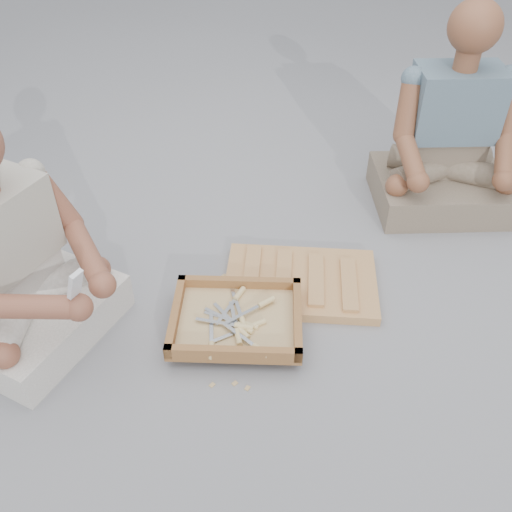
% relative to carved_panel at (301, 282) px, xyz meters
% --- Properties ---
extents(ground, '(60.00, 60.00, 0.00)m').
position_rel_carved_panel_xyz_m(ground, '(-0.14, -0.32, -0.02)').
color(ground, gray).
rests_on(ground, ground).
extents(carved_panel, '(0.67, 0.49, 0.04)m').
position_rel_carved_panel_xyz_m(carved_panel, '(0.00, 0.00, 0.00)').
color(carved_panel, '#AA8041').
rests_on(carved_panel, ground).
extents(tool_tray, '(0.55, 0.47, 0.06)m').
position_rel_carved_panel_xyz_m(tool_tray, '(-0.20, -0.30, 0.04)').
color(tool_tray, brown).
rests_on(tool_tray, carved_panel).
extents(chisel_0, '(0.12, 0.20, 0.02)m').
position_rel_carved_panel_xyz_m(chisel_0, '(-0.18, -0.30, 0.05)').
color(chisel_0, silver).
rests_on(chisel_0, tool_tray).
extents(chisel_1, '(0.18, 0.16, 0.02)m').
position_rel_carved_panel_xyz_m(chisel_1, '(-0.18, -0.35, 0.05)').
color(chisel_1, silver).
rests_on(chisel_1, tool_tray).
extents(chisel_2, '(0.08, 0.22, 0.02)m').
position_rel_carved_panel_xyz_m(chisel_2, '(-0.26, -0.45, 0.05)').
color(chisel_2, silver).
rests_on(chisel_2, tool_tray).
extents(chisel_3, '(0.20, 0.13, 0.02)m').
position_rel_carved_panel_xyz_m(chisel_3, '(-0.09, -0.43, 0.06)').
color(chisel_3, silver).
rests_on(chisel_3, tool_tray).
extents(chisel_4, '(0.10, 0.21, 0.02)m').
position_rel_carved_panel_xyz_m(chisel_4, '(-0.18, -0.38, 0.05)').
color(chisel_4, silver).
rests_on(chisel_4, tool_tray).
extents(chisel_5, '(0.18, 0.16, 0.02)m').
position_rel_carved_panel_xyz_m(chisel_5, '(-0.14, -0.33, 0.05)').
color(chisel_5, silver).
rests_on(chisel_5, tool_tray).
extents(chisel_6, '(0.16, 0.18, 0.02)m').
position_rel_carved_panel_xyz_m(chisel_6, '(-0.12, -0.22, 0.06)').
color(chisel_6, silver).
rests_on(chisel_6, tool_tray).
extents(chisel_7, '(0.07, 0.22, 0.02)m').
position_rel_carved_panel_xyz_m(chisel_7, '(-0.22, -0.19, 0.05)').
color(chisel_7, silver).
rests_on(chisel_7, tool_tray).
extents(chisel_8, '(0.22, 0.02, 0.02)m').
position_rel_carved_panel_xyz_m(chisel_8, '(-0.18, -0.34, 0.06)').
color(chisel_8, silver).
rests_on(chisel_8, tool_tray).
extents(chisel_9, '(0.21, 0.10, 0.02)m').
position_rel_carved_panel_xyz_m(chisel_9, '(-0.18, -0.34, 0.05)').
color(chisel_9, silver).
rests_on(chisel_9, tool_tray).
extents(chisel_10, '(0.22, 0.05, 0.02)m').
position_rel_carved_panel_xyz_m(chisel_10, '(-0.17, -0.32, 0.05)').
color(chisel_10, silver).
rests_on(chisel_10, tool_tray).
extents(wood_chip_0, '(0.02, 0.02, 0.00)m').
position_rel_carved_panel_xyz_m(wood_chip_0, '(-0.15, -0.54, -0.02)').
color(wood_chip_0, tan).
rests_on(wood_chip_0, ground).
extents(wood_chip_1, '(0.02, 0.02, 0.00)m').
position_rel_carved_panel_xyz_m(wood_chip_1, '(-0.33, -0.01, -0.02)').
color(wood_chip_1, tan).
rests_on(wood_chip_1, ground).
extents(wood_chip_2, '(0.02, 0.02, 0.00)m').
position_rel_carved_panel_xyz_m(wood_chip_2, '(-0.22, -0.57, -0.02)').
color(wood_chip_2, tan).
rests_on(wood_chip_2, ground).
extents(wood_chip_3, '(0.02, 0.02, 0.00)m').
position_rel_carved_panel_xyz_m(wood_chip_3, '(0.01, -0.29, -0.02)').
color(wood_chip_3, tan).
rests_on(wood_chip_3, ground).
extents(wood_chip_4, '(0.02, 0.02, 0.00)m').
position_rel_carved_panel_xyz_m(wood_chip_4, '(-0.33, -0.07, -0.02)').
color(wood_chip_4, tan).
rests_on(wood_chip_4, ground).
extents(wood_chip_5, '(0.02, 0.02, 0.00)m').
position_rel_carved_panel_xyz_m(wood_chip_5, '(0.08, -0.14, -0.02)').
color(wood_chip_5, tan).
rests_on(wood_chip_5, ground).
extents(wood_chip_6, '(0.02, 0.02, 0.00)m').
position_rel_carved_panel_xyz_m(wood_chip_6, '(-0.00, -0.03, -0.02)').
color(wood_chip_6, tan).
rests_on(wood_chip_6, ground).
extents(wood_chip_7, '(0.02, 0.02, 0.00)m').
position_rel_carved_panel_xyz_m(wood_chip_7, '(-0.07, -0.35, -0.02)').
color(wood_chip_7, tan).
rests_on(wood_chip_7, ground).
extents(wood_chip_8, '(0.02, 0.02, 0.00)m').
position_rel_carved_panel_xyz_m(wood_chip_8, '(-0.47, -0.18, -0.02)').
color(wood_chip_8, tan).
rests_on(wood_chip_8, ground).
extents(wood_chip_9, '(0.02, 0.02, 0.00)m').
position_rel_carved_panel_xyz_m(wood_chip_9, '(-0.13, 0.00, -0.02)').
color(wood_chip_9, tan).
rests_on(wood_chip_9, ground).
extents(wood_chip_10, '(0.02, 0.02, 0.00)m').
position_rel_carved_panel_xyz_m(wood_chip_10, '(-0.12, -0.38, -0.02)').
color(wood_chip_10, tan).
rests_on(wood_chip_10, ground).
extents(wood_chip_11, '(0.02, 0.02, 0.00)m').
position_rel_carved_panel_xyz_m(wood_chip_11, '(-0.10, -0.55, -0.02)').
color(wood_chip_11, tan).
rests_on(wood_chip_11, ground).
extents(craftsman, '(0.66, 0.67, 0.89)m').
position_rel_carved_panel_xyz_m(craftsman, '(-0.94, -0.46, 0.28)').
color(craftsman, silver).
rests_on(craftsman, ground).
extents(companion, '(0.71, 0.62, 0.96)m').
position_rel_carved_panel_xyz_m(companion, '(0.56, 0.75, 0.30)').
color(companion, '#7A6857').
rests_on(companion, ground).
extents(mobile_phone, '(0.07, 0.06, 0.11)m').
position_rel_carved_panel_xyz_m(mobile_phone, '(-0.63, -0.60, 0.41)').
color(mobile_phone, silver).
rests_on(mobile_phone, craftsman).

